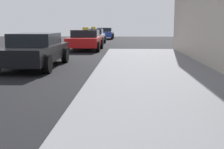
% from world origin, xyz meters
% --- Properties ---
extents(car_black, '(1.97, 4.60, 1.27)m').
position_xyz_m(car_black, '(-0.44, 8.89, 0.65)').
color(car_black, black).
rests_on(car_black, ground_plane).
extents(car_red, '(2.06, 4.09, 1.43)m').
position_xyz_m(car_red, '(0.44, 16.75, 0.65)').
color(car_red, red).
rests_on(car_red, ground_plane).
extents(car_silver, '(1.93, 4.31, 1.43)m').
position_xyz_m(car_silver, '(0.29, 22.85, 0.65)').
color(car_silver, '#B7B7BF').
rests_on(car_silver, ground_plane).
extents(car_blue, '(2.01, 4.54, 1.27)m').
position_xyz_m(car_blue, '(0.57, 32.57, 0.65)').
color(car_blue, '#233899').
rests_on(car_blue, ground_plane).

